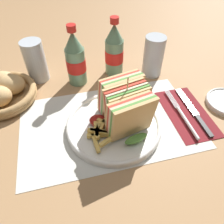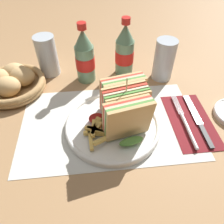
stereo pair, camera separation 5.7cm
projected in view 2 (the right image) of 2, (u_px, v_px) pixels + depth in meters
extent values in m
plane|color=#9E754C|center=(115.00, 125.00, 0.59)|extent=(4.00, 4.00, 0.00)
cube|color=silver|center=(109.00, 123.00, 0.60)|extent=(0.47, 0.29, 0.00)
cylinder|color=white|center=(113.00, 126.00, 0.58)|extent=(0.25, 0.25, 0.01)
torus|color=white|center=(113.00, 124.00, 0.57)|extent=(0.25, 0.25, 0.01)
cube|color=tan|center=(130.00, 123.00, 0.49)|extent=(0.11, 0.05, 0.11)
cube|color=#518E3D|center=(128.00, 121.00, 0.50)|extent=(0.11, 0.05, 0.11)
cube|color=beige|center=(127.00, 118.00, 0.51)|extent=(0.11, 0.05, 0.11)
cube|color=red|center=(126.00, 116.00, 0.51)|extent=(0.11, 0.05, 0.11)
cube|color=tan|center=(125.00, 114.00, 0.52)|extent=(0.11, 0.05, 0.11)
ellipsoid|color=#518E3D|center=(131.00, 141.00, 0.52)|extent=(0.06, 0.03, 0.02)
cube|color=tan|center=(129.00, 115.00, 0.52)|extent=(0.11, 0.05, 0.11)
cube|color=#518E3D|center=(128.00, 112.00, 0.52)|extent=(0.11, 0.05, 0.11)
cube|color=beige|center=(126.00, 110.00, 0.53)|extent=(0.11, 0.05, 0.11)
cube|color=red|center=(125.00, 107.00, 0.53)|extent=(0.11, 0.05, 0.11)
cube|color=tan|center=(124.00, 105.00, 0.54)|extent=(0.11, 0.05, 0.11)
ellipsoid|color=#518E3D|center=(128.00, 127.00, 0.55)|extent=(0.06, 0.03, 0.02)
cube|color=tan|center=(124.00, 97.00, 0.56)|extent=(0.11, 0.05, 0.11)
cube|color=#518E3D|center=(123.00, 96.00, 0.56)|extent=(0.11, 0.05, 0.11)
cube|color=beige|center=(122.00, 94.00, 0.57)|extent=(0.11, 0.05, 0.11)
cube|color=red|center=(121.00, 92.00, 0.57)|extent=(0.11, 0.05, 0.11)
cube|color=tan|center=(120.00, 91.00, 0.58)|extent=(0.11, 0.05, 0.11)
ellipsoid|color=#518E3D|center=(126.00, 115.00, 0.58)|extent=(0.06, 0.03, 0.02)
cylinder|color=tan|center=(126.00, 102.00, 0.52)|extent=(0.00, 0.00, 0.14)
cube|color=#E0B756|center=(94.00, 126.00, 0.56)|extent=(0.02, 0.05, 0.01)
cube|color=#E0B756|center=(91.00, 138.00, 0.53)|extent=(0.01, 0.07, 0.01)
cube|color=#E0B756|center=(95.00, 133.00, 0.54)|extent=(0.06, 0.02, 0.01)
cube|color=#E0B756|center=(94.00, 128.00, 0.54)|extent=(0.01, 0.05, 0.01)
cube|color=#E0B756|center=(98.00, 130.00, 0.53)|extent=(0.07, 0.03, 0.01)
cube|color=#E0B756|center=(98.00, 127.00, 0.54)|extent=(0.04, 0.05, 0.01)
cube|color=#E0B756|center=(97.00, 131.00, 0.53)|extent=(0.05, 0.03, 0.01)
cube|color=#E0B756|center=(105.00, 123.00, 0.55)|extent=(0.05, 0.04, 0.01)
cube|color=#E0B756|center=(95.00, 128.00, 0.54)|extent=(0.03, 0.04, 0.01)
cube|color=#E0B756|center=(107.00, 138.00, 0.52)|extent=(0.07, 0.04, 0.01)
ellipsoid|color=maroon|center=(97.00, 118.00, 0.57)|extent=(0.04, 0.04, 0.01)
cube|color=maroon|center=(190.00, 121.00, 0.60)|extent=(0.11, 0.21, 0.00)
cylinder|color=silver|center=(189.00, 131.00, 0.57)|extent=(0.01, 0.12, 0.01)
cylinder|color=silver|center=(175.00, 105.00, 0.64)|extent=(0.00, 0.08, 0.00)
cylinder|color=silver|center=(177.00, 105.00, 0.64)|extent=(0.00, 0.08, 0.00)
cylinder|color=silver|center=(178.00, 105.00, 0.64)|extent=(0.00, 0.08, 0.00)
cylinder|color=silver|center=(179.00, 105.00, 0.64)|extent=(0.00, 0.08, 0.00)
cube|color=black|center=(206.00, 136.00, 0.56)|extent=(0.01, 0.08, 0.00)
cube|color=silver|center=(192.00, 109.00, 0.63)|extent=(0.02, 0.12, 0.00)
cylinder|color=slate|center=(85.00, 64.00, 0.70)|extent=(0.06, 0.06, 0.12)
cylinder|color=red|center=(85.00, 62.00, 0.69)|extent=(0.06, 0.06, 0.04)
cone|color=slate|center=(83.00, 38.00, 0.63)|extent=(0.06, 0.06, 0.05)
cylinder|color=red|center=(82.00, 26.00, 0.61)|extent=(0.03, 0.03, 0.02)
cylinder|color=slate|center=(124.00, 58.00, 0.72)|extent=(0.06, 0.06, 0.12)
cylinder|color=red|center=(124.00, 56.00, 0.72)|extent=(0.06, 0.06, 0.04)
cone|color=slate|center=(125.00, 33.00, 0.66)|extent=(0.06, 0.06, 0.05)
cylinder|color=red|center=(126.00, 21.00, 0.63)|extent=(0.03, 0.03, 0.02)
cylinder|color=silver|center=(164.00, 60.00, 0.70)|extent=(0.07, 0.07, 0.13)
cylinder|color=black|center=(163.00, 67.00, 0.72)|extent=(0.06, 0.06, 0.08)
cylinder|color=silver|center=(47.00, 56.00, 0.72)|extent=(0.07, 0.07, 0.13)
cylinder|color=black|center=(50.00, 67.00, 0.75)|extent=(0.06, 0.06, 0.05)
cylinder|color=#AD8451|center=(14.00, 88.00, 0.69)|extent=(0.19, 0.19, 0.01)
torus|color=#AD8451|center=(13.00, 86.00, 0.69)|extent=(0.20, 0.20, 0.02)
torus|color=#AD8451|center=(12.00, 83.00, 0.68)|extent=(0.20, 0.20, 0.02)
ellipsoid|color=tan|center=(22.00, 77.00, 0.68)|extent=(0.08, 0.07, 0.06)
ellipsoid|color=tan|center=(15.00, 72.00, 0.69)|extent=(0.08, 0.07, 0.06)
ellipsoid|color=tan|center=(7.00, 86.00, 0.64)|extent=(0.08, 0.07, 0.06)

